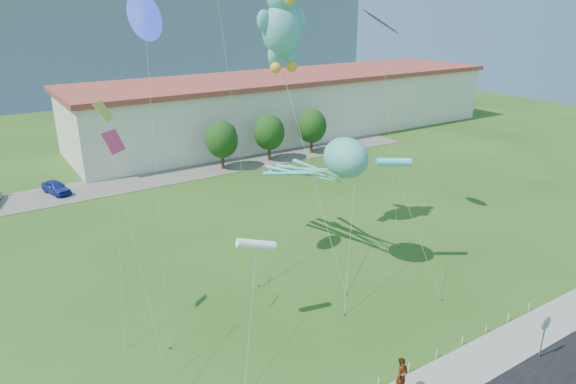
% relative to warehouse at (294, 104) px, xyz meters
% --- Properties ---
extents(ground, '(160.00, 160.00, 0.00)m').
position_rel_warehouse_xyz_m(ground, '(-26.00, -44.00, -4.12)').
color(ground, '#204914').
rests_on(ground, ground).
extents(parking_strip, '(70.00, 6.00, 0.06)m').
position_rel_warehouse_xyz_m(parking_strip, '(-26.00, -9.00, -4.09)').
color(parking_strip, '#59544C').
rests_on(parking_strip, ground).
extents(hill_ridge, '(160.00, 50.00, 25.00)m').
position_rel_warehouse_xyz_m(hill_ridge, '(-26.00, 76.00, 8.38)').
color(hill_ridge, slate).
rests_on(hill_ridge, ground).
extents(warehouse, '(61.00, 15.00, 8.20)m').
position_rel_warehouse_xyz_m(warehouse, '(0.00, 0.00, 0.00)').
color(warehouse, beige).
rests_on(warehouse, ground).
extents(stop_sign, '(0.80, 0.07, 2.50)m').
position_rel_warehouse_xyz_m(stop_sign, '(-16.50, -48.21, -2.26)').
color(stop_sign, slate).
rests_on(stop_sign, ground).
extents(tree_near, '(3.60, 3.60, 5.47)m').
position_rel_warehouse_xyz_m(tree_near, '(-16.00, -10.00, -0.74)').
color(tree_near, '#3F2B19').
rests_on(tree_near, ground).
extents(tree_mid, '(3.60, 3.60, 5.47)m').
position_rel_warehouse_xyz_m(tree_mid, '(-10.00, -10.00, -0.74)').
color(tree_mid, '#3F2B19').
rests_on(tree_mid, ground).
extents(tree_far, '(3.60, 3.60, 5.47)m').
position_rel_warehouse_xyz_m(tree_far, '(-4.00, -10.00, -0.74)').
color(tree_far, '#3F2B19').
rests_on(tree_far, ground).
extents(pedestrian_left, '(0.78, 0.60, 1.89)m').
position_rel_warehouse_xyz_m(pedestrian_left, '(-24.46, -46.21, -3.08)').
color(pedestrian_left, gray).
rests_on(pedestrian_left, sidewalk).
extents(parked_car_blue, '(2.50, 3.90, 1.23)m').
position_rel_warehouse_xyz_m(parked_car_blue, '(-33.02, -8.49, -3.45)').
color(parked_car_blue, navy).
rests_on(parked_car_blue, parking_strip).
extents(octopus_kite, '(4.66, 11.74, 9.36)m').
position_rel_warehouse_xyz_m(octopus_kite, '(-19.31, -33.79, 3.11)').
color(octopus_kite, teal).
rests_on(octopus_kite, ground).
extents(teddy_bear_kite, '(3.82, 10.36, 18.93)m').
position_rel_warehouse_xyz_m(teddy_bear_kite, '(-20.10, -28.95, 11.93)').
color(teddy_bear_kite, teal).
rests_on(teddy_bear_kite, ground).
extents(small_kite_cyan, '(0.55, 5.87, 8.26)m').
position_rel_warehouse_xyz_m(small_kite_cyan, '(-16.81, -37.06, 3.64)').
color(small_kite_cyan, '#38CFFF').
rests_on(small_kite_cyan, ground).
extents(small_kite_blue, '(3.55, 7.91, 17.31)m').
position_rel_warehouse_xyz_m(small_kite_blue, '(-29.86, -30.10, 12.10)').
color(small_kite_blue, blue).
rests_on(small_kite_blue, ground).
extents(small_kite_yellow, '(1.29, 9.25, 12.57)m').
position_rel_warehouse_xyz_m(small_kite_yellow, '(-33.34, -33.83, 6.50)').
color(small_kite_yellow, gold).
rests_on(small_kite_yellow, ground).
extents(small_kite_purple, '(1.92, 5.21, 16.77)m').
position_rel_warehouse_xyz_m(small_kite_purple, '(-12.59, -30.52, 11.61)').
color(small_kite_purple, purple).
rests_on(small_kite_purple, ground).
extents(small_kite_white, '(3.81, 6.03, 5.47)m').
position_rel_warehouse_xyz_m(small_kite_white, '(-27.31, -37.67, 0.88)').
color(small_kite_white, white).
rests_on(small_kite_white, ground).
extents(small_kite_pink, '(2.65, 5.60, 11.54)m').
position_rel_warehouse_xyz_m(small_kite_pink, '(-33.76, -35.74, 5.73)').
color(small_kite_pink, '#F03563').
rests_on(small_kite_pink, ground).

